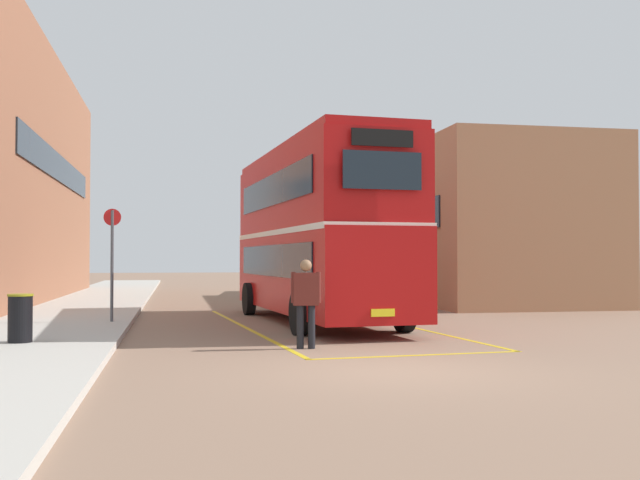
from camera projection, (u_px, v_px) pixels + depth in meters
ground_plane at (274, 309)px, 25.85m from camera, size 135.60×135.60×0.00m
sidewalk_left at (88, 305)px, 26.97m from camera, size 4.00×57.60×0.14m
depot_building_right at (474, 227)px, 30.82m from camera, size 6.56×12.87×6.14m
double_decker_bus at (316, 231)px, 20.48m from camera, size 3.46×10.52×4.75m
single_deck_bus at (319, 261)px, 36.21m from camera, size 3.49×9.04×3.02m
pedestrian_boarding at (306, 297)px, 14.50m from camera, size 0.58×0.27×1.74m
litter_bin at (20, 318)px, 14.35m from camera, size 0.48×0.48×0.93m
bus_stop_sign at (112, 254)px, 19.13m from camera, size 0.44×0.08×2.90m
bay_marking_yellow at (334, 329)px, 18.54m from camera, size 5.24×12.69×0.01m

